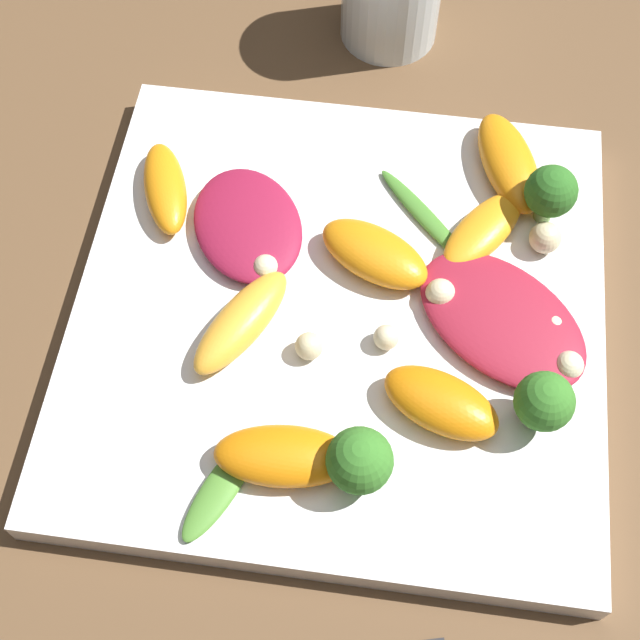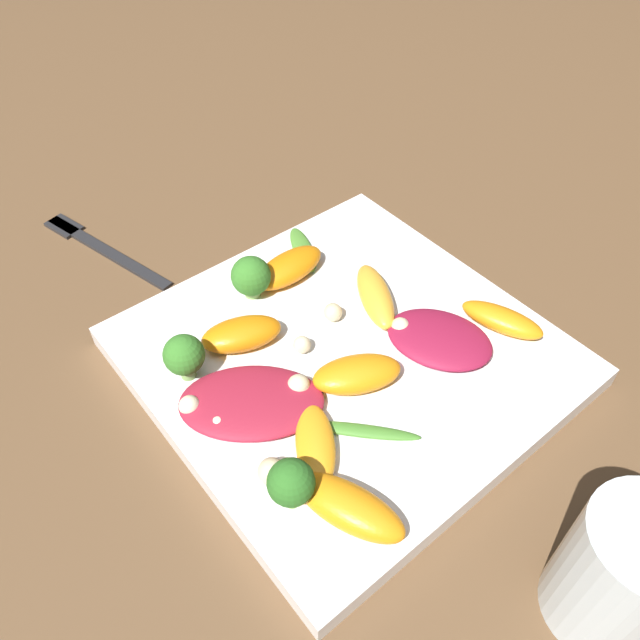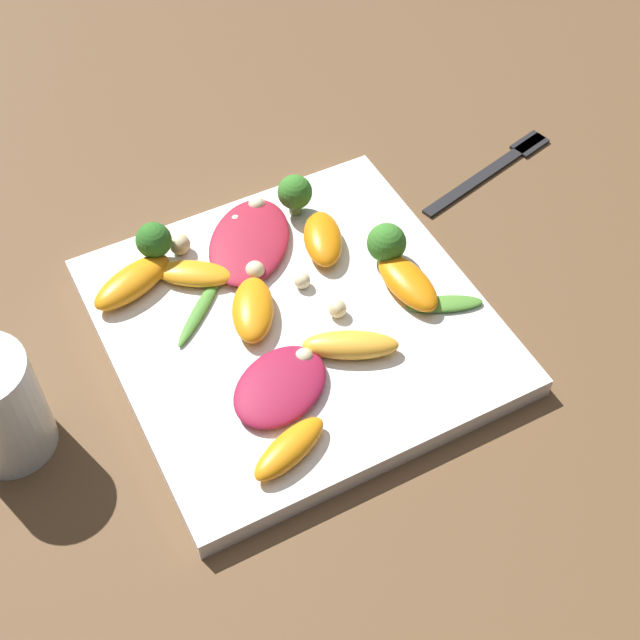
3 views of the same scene
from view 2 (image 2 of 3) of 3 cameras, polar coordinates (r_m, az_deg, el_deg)
The scene contains 25 objects.
ground_plane at distance 0.50m, azimuth 2.33°, elevation -4.05°, with size 2.40×2.40×0.00m, color brown.
plate at distance 0.50m, azimuth 2.37°, elevation -3.34°, with size 0.29×0.29×0.02m.
drinking_glass at distance 0.40m, azimuth 25.95°, elevation -20.19°, with size 0.07×0.07×0.09m.
fork at distance 0.65m, azimuth -20.00°, elevation 6.68°, with size 0.06×0.17×0.01m.
radicchio_leaf_0 at distance 0.45m, azimuth -6.62°, elevation -7.11°, with size 0.12×0.12×0.01m.
radicchio_leaf_1 at distance 0.49m, azimuth 10.86°, elevation -1.71°, with size 0.09×0.10×0.01m.
orange_segment_0 at distance 0.40m, azimuth 2.70°, elevation -16.71°, with size 0.05×0.08×0.02m.
orange_segment_1 at distance 0.43m, azimuth -0.43°, elevation -11.36°, with size 0.06×0.07×0.01m.
orange_segment_2 at distance 0.49m, azimuth -7.19°, elevation -1.28°, with size 0.07×0.05×0.02m.
orange_segment_3 at distance 0.52m, azimuth 5.08°, elevation 2.21°, with size 0.06×0.08×0.02m.
orange_segment_4 at distance 0.54m, azimuth -2.88°, elevation 4.82°, with size 0.07×0.04×0.02m.
orange_segment_5 at distance 0.52m, azimuth 16.30°, elevation 0.03°, with size 0.05×0.07×0.02m.
orange_segment_6 at distance 0.46m, azimuth 3.40°, elevation -4.96°, with size 0.07×0.06×0.02m.
broccoli_floret_0 at distance 0.46m, azimuth -12.32°, elevation -3.21°, with size 0.03×0.03×0.04m.
broccoli_floret_1 at distance 0.52m, azimuth -6.33°, elevation 3.96°, with size 0.03×0.03×0.04m.
broccoli_floret_2 at distance 0.40m, azimuth -2.67°, elevation -14.68°, with size 0.03×0.03×0.04m.
arugula_sprig_0 at distance 0.44m, azimuth 3.67°, elevation -10.05°, with size 0.07×0.07×0.01m.
arugula_sprig_1 at distance 0.57m, azimuth -1.58°, elevation 6.47°, with size 0.04×0.07×0.01m.
macadamia_nut_0 at distance 0.50m, azimuth 1.19°, elevation 0.71°, with size 0.02×0.02×0.02m.
macadamia_nut_1 at distance 0.46m, azimuth -1.98°, elevation -6.00°, with size 0.02×0.02×0.02m.
macadamia_nut_2 at distance 0.50m, azimuth 7.35°, elevation -0.62°, with size 0.02×0.02×0.02m.
macadamia_nut_3 at distance 0.42m, azimuth -4.46°, elevation -13.64°, with size 0.02×0.02×0.02m.
macadamia_nut_4 at distance 0.48m, azimuth -1.65°, elevation -2.27°, with size 0.01×0.01×0.01m.
macadamia_nut_5 at distance 0.44m, azimuth -8.97°, elevation -9.69°, with size 0.01×0.01×0.01m.
macadamia_nut_6 at distance 0.45m, azimuth -11.82°, elevation -7.70°, with size 0.02×0.02×0.02m.
Camera 2 is at (0.22, 0.24, 0.39)m, focal length 35.00 mm.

